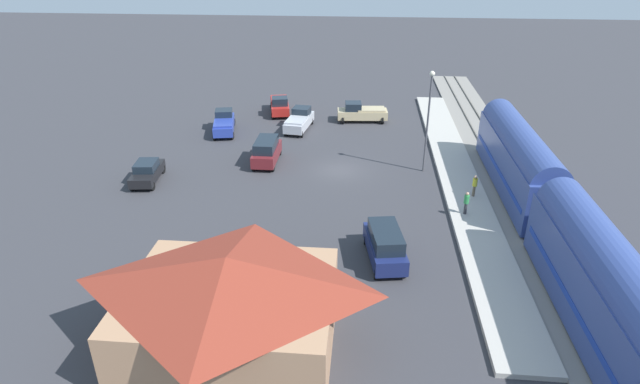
% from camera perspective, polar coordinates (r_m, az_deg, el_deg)
% --- Properties ---
extents(ground_plane, '(200.00, 200.00, 0.00)m').
position_cam_1_polar(ground_plane, '(44.90, 2.19, 2.42)').
color(ground_plane, '#38383D').
extents(railway_track, '(4.80, 70.00, 0.30)m').
position_cam_1_polar(railway_track, '(46.40, 19.73, 1.76)').
color(railway_track, gray).
rests_on(railway_track, ground).
extents(platform, '(3.20, 46.00, 0.30)m').
position_cam_1_polar(platform, '(45.51, 14.87, 2.06)').
color(platform, '#B7B2A8').
rests_on(platform, ground).
extents(station_building, '(10.49, 8.57, 5.17)m').
position_cam_1_polar(station_building, '(25.20, -9.92, -11.84)').
color(station_building, tan).
rests_on(station_building, ground).
extents(pedestrian_on_platform, '(0.36, 0.36, 1.71)m').
position_cam_1_polar(pedestrian_on_platform, '(40.98, 16.72, 0.82)').
color(pedestrian_on_platform, brown).
rests_on(pedestrian_on_platform, platform).
extents(pedestrian_waiting_far, '(0.36, 0.36, 1.71)m').
position_cam_1_polar(pedestrian_waiting_far, '(38.13, 15.86, -1.01)').
color(pedestrian_waiting_far, '#333338').
rests_on(pedestrian_waiting_far, platform).
extents(pickup_red, '(3.01, 5.68, 2.14)m').
position_cam_1_polar(pickup_red, '(60.07, -4.48, 9.58)').
color(pickup_red, red).
rests_on(pickup_red, ground).
extents(pickup_silver, '(2.69, 5.62, 2.14)m').
position_cam_1_polar(pickup_silver, '(54.60, -2.29, 7.94)').
color(pickup_silver, silver).
rests_on(pickup_silver, ground).
extents(suv_maroon, '(1.98, 4.91, 2.22)m').
position_cam_1_polar(suv_maroon, '(46.25, -5.93, 4.56)').
color(suv_maroon, maroon).
rests_on(suv_maroon, ground).
extents(pickup_blue, '(3.03, 5.69, 2.14)m').
position_cam_1_polar(pickup_blue, '(54.62, -10.56, 7.53)').
color(pickup_blue, '#283D9E').
rests_on(pickup_blue, ground).
extents(sedan_black, '(2.35, 4.68, 1.74)m').
position_cam_1_polar(sedan_black, '(44.73, -18.56, 2.14)').
color(sedan_black, black).
rests_on(sedan_black, ground).
extents(pickup_tan, '(5.54, 2.83, 2.14)m').
position_cam_1_polar(pickup_tan, '(57.29, 4.59, 8.76)').
color(pickup_tan, '#C6B284').
rests_on(pickup_tan, ground).
extents(suv_navy, '(2.73, 5.15, 2.22)m').
position_cam_1_polar(suv_navy, '(32.19, 7.19, -5.74)').
color(suv_navy, navy).
rests_on(suv_navy, ground).
extents(light_pole_near_platform, '(0.44, 0.44, 8.66)m').
position_cam_1_polar(light_pole_near_platform, '(43.76, 11.91, 8.73)').
color(light_pole_near_platform, '#515156').
rests_on(light_pole_near_platform, ground).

